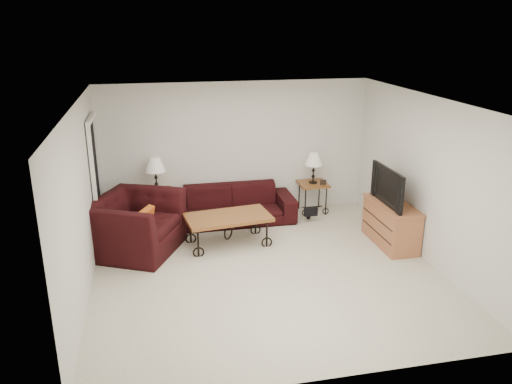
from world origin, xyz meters
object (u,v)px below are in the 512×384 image
(side_table_right, at_px, (312,197))
(armchair, at_px, (136,225))
(lamp_left, at_px, (156,175))
(coffee_table, at_px, (228,230))
(lamp_right, at_px, (313,168))
(backpack, at_px, (309,207))
(sofa, at_px, (233,205))
(tv_stand, at_px, (391,224))
(television, at_px, (393,186))
(side_table_left, at_px, (158,208))

(side_table_right, relative_size, armchair, 0.42)
(lamp_left, relative_size, coffee_table, 0.46)
(lamp_left, distance_m, armchair, 1.26)
(side_table_right, height_order, coffee_table, side_table_right)
(lamp_right, xyz_separation_m, armchair, (-3.31, -1.10, -0.43))
(lamp_right, height_order, armchair, lamp_right)
(armchair, bearing_deg, backpack, -50.50)
(lamp_right, xyz_separation_m, backpack, (-0.19, -0.38, -0.64))
(lamp_left, bearing_deg, sofa, -7.62)
(lamp_right, distance_m, tv_stand, 1.95)
(side_table_right, bearing_deg, television, -65.33)
(side_table_left, xyz_separation_m, backpack, (2.74, -0.38, -0.06))
(lamp_left, xyz_separation_m, coffee_table, (1.10, -1.17, -0.68))
(sofa, height_order, tv_stand, tv_stand)
(sofa, relative_size, lamp_right, 3.81)
(sofa, xyz_separation_m, armchair, (-1.72, -0.92, 0.12))
(sofa, relative_size, coffee_table, 1.64)
(coffee_table, bearing_deg, side_table_left, 133.26)
(side_table_left, xyz_separation_m, side_table_right, (2.93, 0.00, -0.02))
(sofa, height_order, lamp_right, lamp_right)
(tv_stand, bearing_deg, side_table_right, 115.22)
(lamp_left, xyz_separation_m, lamp_right, (2.93, 0.00, -0.05))
(lamp_left, relative_size, tv_stand, 0.53)
(side_table_left, xyz_separation_m, lamp_left, (0.00, 0.00, 0.62))
(side_table_left, bearing_deg, coffee_table, -46.74)
(armchair, relative_size, television, 1.32)
(sofa, bearing_deg, armchair, -151.87)
(armchair, bearing_deg, coffee_table, -66.40)
(lamp_right, height_order, tv_stand, lamp_right)
(television, height_order, backpack, television)
(sofa, relative_size, lamp_left, 3.60)
(armchair, bearing_deg, lamp_left, 7.66)
(side_table_left, bearing_deg, tv_stand, -24.44)
(lamp_left, bearing_deg, side_table_left, 0.00)
(sofa, bearing_deg, coffee_table, -103.66)
(side_table_left, xyz_separation_m, television, (3.71, -1.70, 0.70))
(tv_stand, xyz_separation_m, backpack, (-0.99, 1.32, -0.10))
(side_table_left, distance_m, coffee_table, 1.61)
(television, bearing_deg, sofa, -122.64)
(side_table_right, relative_size, coffee_table, 0.43)
(sofa, height_order, lamp_left, lamp_left)
(side_table_right, distance_m, armchair, 3.49)
(lamp_left, bearing_deg, television, -24.56)
(sofa, distance_m, television, 2.89)
(side_table_right, height_order, television, television)
(lamp_right, bearing_deg, backpack, -117.07)
(side_table_right, height_order, backpack, side_table_right)
(sofa, relative_size, side_table_left, 3.60)
(lamp_left, bearing_deg, backpack, -7.85)
(armchair, relative_size, backpack, 2.80)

